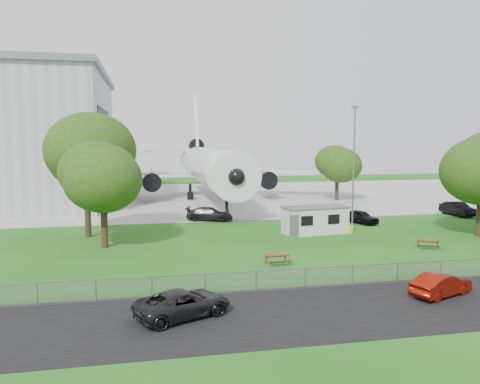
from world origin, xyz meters
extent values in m
plane|color=#337924|center=(0.00, 0.00, 0.00)|extent=(160.00, 160.00, 0.00)
cube|color=black|center=(0.00, -13.00, 0.01)|extent=(120.00, 8.00, 0.02)
cube|color=#B7B7B2|center=(0.00, 38.00, 0.01)|extent=(120.00, 46.00, 0.03)
cube|color=#2D3033|center=(-16.93, 33.00, 6.75)|extent=(0.16, 16.00, 12.96)
cylinder|color=white|center=(-2.00, 34.00, 5.10)|extent=(5.40, 34.00, 5.40)
cone|color=white|center=(-2.00, 15.00, 5.10)|extent=(5.40, 5.50, 5.40)
cone|color=white|center=(-2.00, 55.00, 5.90)|extent=(4.86, 9.00, 4.86)
cube|color=white|center=(-14.50, 37.20, 3.90)|extent=(21.36, 10.77, 0.36)
cube|color=white|center=(10.50, 37.20, 3.90)|extent=(21.36, 10.77, 0.36)
cube|color=white|center=(-2.00, 55.00, 11.60)|extent=(0.46, 9.96, 12.17)
cylinder|color=#515459|center=(-10.50, 33.50, 3.00)|extent=(2.50, 4.20, 2.50)
cylinder|color=#515459|center=(6.50, 33.50, 3.00)|extent=(2.50, 4.20, 2.50)
cylinder|color=#515459|center=(-2.00, 54.00, 7.90)|extent=(2.60, 4.50, 2.60)
cylinder|color=black|center=(-2.00, 18.50, 1.20)|extent=(0.36, 0.36, 2.40)
cylinder|color=black|center=(-4.80, 35.00, 1.20)|extent=(0.44, 0.44, 2.40)
cylinder|color=black|center=(0.80, 35.00, 1.20)|extent=(0.44, 0.44, 2.40)
cube|color=beige|center=(4.59, 6.68, 1.25)|extent=(6.28, 3.27, 2.50)
cube|color=#59595B|center=(4.59, 6.68, 2.56)|extent=(6.50, 3.49, 0.12)
cylinder|color=gold|center=(7.99, 6.08, 0.35)|extent=(0.50, 0.50, 0.70)
cube|color=gray|center=(0.00, -9.50, 0.00)|extent=(58.00, 0.04, 1.30)
cylinder|color=slate|center=(8.20, 6.20, 6.00)|extent=(0.16, 0.16, 12.00)
cylinder|color=#382619|center=(-16.58, 9.13, 2.14)|extent=(0.56, 0.56, 4.29)
sphere|color=#3F5D1B|center=(-16.58, 9.13, 7.39)|extent=(8.44, 8.44, 8.44)
cylinder|color=#382619|center=(-14.69, 4.27, 1.73)|extent=(0.56, 0.56, 3.46)
sphere|color=#3F5D1B|center=(-14.69, 4.27, 5.97)|extent=(6.43, 6.43, 6.43)
cylinder|color=#382619|center=(19.07, 2.37, 1.69)|extent=(0.56, 0.56, 3.38)
cylinder|color=#382619|center=(16.56, 29.76, 1.64)|extent=(0.56, 0.56, 3.28)
sphere|color=#3F5D1B|center=(16.56, 29.76, 5.66)|extent=(6.67, 6.67, 6.67)
imported|color=maroon|center=(5.20, -12.15, 0.66)|extent=(4.25, 2.75, 1.32)
imported|color=black|center=(-9.48, -12.48, 0.69)|extent=(5.43, 4.08, 1.37)
imported|color=black|center=(11.33, 10.86, 0.71)|extent=(3.10, 4.49, 1.42)
imported|color=black|center=(24.99, 13.50, 0.80)|extent=(1.90, 4.94, 1.61)
imported|color=black|center=(-4.41, 15.69, 0.75)|extent=(5.57, 3.52, 1.50)
camera|label=1|loc=(-11.10, -35.34, 8.81)|focal=35.00mm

